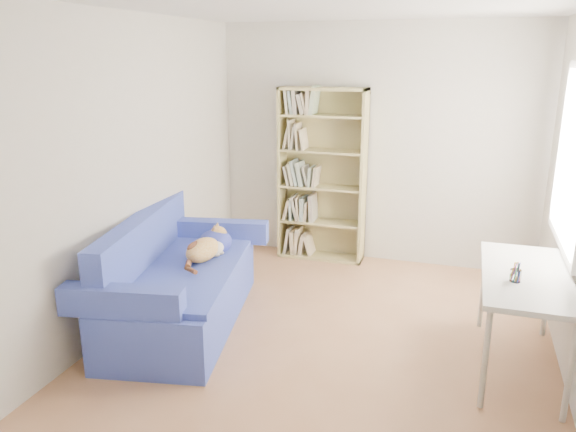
% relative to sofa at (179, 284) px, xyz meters
% --- Properties ---
extents(ground, '(4.00, 4.00, 0.00)m').
position_rel_sofa_xyz_m(ground, '(1.32, 0.11, -0.35)').
color(ground, '#9D6B47').
rests_on(ground, ground).
extents(room_shell, '(3.54, 4.04, 2.62)m').
position_rel_sofa_xyz_m(room_shell, '(1.42, 0.15, 1.28)').
color(room_shell, silver).
rests_on(room_shell, ground).
extents(sofa, '(1.24, 2.06, 0.94)m').
position_rel_sofa_xyz_m(sofa, '(0.00, 0.00, 0.00)').
color(sofa, navy).
rests_on(sofa, ground).
extents(bookshelf, '(0.96, 0.30, 1.92)m').
position_rel_sofa_xyz_m(bookshelf, '(0.76, 1.95, 0.53)').
color(bookshelf, tan).
rests_on(bookshelf, ground).
extents(desk, '(0.60, 1.31, 0.75)m').
position_rel_sofa_xyz_m(desk, '(2.75, 0.10, 0.33)').
color(desk, silver).
rests_on(desk, ground).
extents(pen_cup, '(0.08, 0.08, 0.14)m').
position_rel_sofa_xyz_m(pen_cup, '(2.67, -0.08, 0.45)').
color(pen_cup, white).
rests_on(pen_cup, desk).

